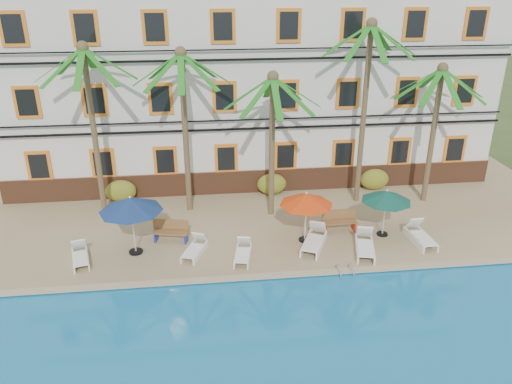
{
  "coord_description": "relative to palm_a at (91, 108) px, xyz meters",
  "views": [
    {
      "loc": [
        -2.74,
        -16.5,
        10.68
      ],
      "look_at": [
        -0.46,
        3.0,
        2.0
      ],
      "focal_mm": 35.0,
      "sensor_mm": 36.0,
      "label": 1
    }
  ],
  "objects": [
    {
      "name": "bench_right",
      "position": [
        10.5,
        -2.84,
        -4.58
      ],
      "size": [
        1.51,
        0.52,
        0.93
      ],
      "color": "olive",
      "rests_on": "pool_deck"
    },
    {
      "name": "ground",
      "position": [
        7.36,
        -5.25,
        -5.3
      ],
      "size": [
        100.0,
        100.0,
        0.0
      ],
      "primitive_type": "plane",
      "color": "#384C23",
      "rests_on": "ground"
    },
    {
      "name": "bench_left",
      "position": [
        3.22,
        -2.94,
        -4.58
      ],
      "size": [
        1.57,
        0.79,
        0.93
      ],
      "color": "olive",
      "rests_on": "pool_deck"
    },
    {
      "name": "hotel_building",
      "position": [
        7.36,
        4.73,
        0.07
      ],
      "size": [
        25.4,
        6.44,
        10.22
      ],
      "color": "silver",
      "rests_on": "pool_deck"
    },
    {
      "name": "lounger_b",
      "position": [
        4.2,
        -4.17,
        -4.8
      ],
      "size": [
        1.14,
        1.73,
        0.77
      ],
      "color": "white",
      "rests_on": "pool_deck"
    },
    {
      "name": "lounger_a",
      "position": [
        -0.27,
        -4.24,
        -4.8
      ],
      "size": [
        0.98,
        1.73,
        0.77
      ],
      "color": "white",
      "rests_on": "pool_deck"
    },
    {
      "name": "pool_ladder",
      "position": [
        9.81,
        -6.25,
        -5.05
      ],
      "size": [
        0.54,
        0.74,
        0.74
      ],
      "color": "silver",
      "rests_on": "ground"
    },
    {
      "name": "shrub_mid",
      "position": [
        8.13,
        1.35,
        -4.5
      ],
      "size": [
        1.5,
        0.9,
        1.1
      ],
      "primitive_type": "ellipsoid",
      "color": "#305D1A",
      "rests_on": "pool_deck"
    },
    {
      "name": "umbrella_green",
      "position": [
        12.27,
        -3.5,
        -3.22
      ],
      "size": [
        2.14,
        2.14,
        2.15
      ],
      "color": "black",
      "rests_on": "pool_deck"
    },
    {
      "name": "palm_b",
      "position": [
        3.97,
        0.02,
        -0.16
      ],
      "size": [
        4.2,
        4.2,
        7.59
      ],
      "color": "brown",
      "rests_on": "pool_deck"
    },
    {
      "name": "shrub_left",
      "position": [
        0.61,
        1.35,
        -4.5
      ],
      "size": [
        1.5,
        0.9,
        1.1
      ],
      "primitive_type": "ellipsoid",
      "color": "#305D1A",
      "rests_on": "pool_deck"
    },
    {
      "name": "umbrella_blue",
      "position": [
        1.81,
        -3.79,
        -2.9
      ],
      "size": [
        2.52,
        2.52,
        2.52
      ],
      "color": "black",
      "rests_on": "pool_deck"
    },
    {
      "name": "shrub_right",
      "position": [
        13.53,
        1.35,
        -4.5
      ],
      "size": [
        1.5,
        0.9,
        1.1
      ],
      "primitive_type": "ellipsoid",
      "color": "#305D1A",
      "rests_on": "pool_deck"
    },
    {
      "name": "lounger_c",
      "position": [
        6.09,
        -4.72,
        -4.8
      ],
      "size": [
        0.88,
        1.71,
        0.77
      ],
      "color": "white",
      "rests_on": "pool_deck"
    },
    {
      "name": "palm_d",
      "position": [
        12.2,
        0.09,
        0.45
      ],
      "size": [
        4.2,
        4.2,
        8.66
      ],
      "color": "brown",
      "rests_on": "pool_deck"
    },
    {
      "name": "lounger_d",
      "position": [
        9.09,
        -4.17,
        -4.74
      ],
      "size": [
        1.51,
        2.14,
        0.96
      ],
      "color": "white",
      "rests_on": "pool_deck"
    },
    {
      "name": "umbrella_red",
      "position": [
        8.82,
        -3.6,
        -3.13
      ],
      "size": [
        2.25,
        2.25,
        2.25
      ],
      "color": "black",
      "rests_on": "pool_deck"
    },
    {
      "name": "palm_a",
      "position": [
        0.0,
        0.0,
        0.0
      ],
      "size": [
        4.2,
        4.2,
        7.87
      ],
      "color": "brown",
      "rests_on": "pool_deck"
    },
    {
      "name": "lounger_f",
      "position": [
        13.61,
        -4.28,
        -4.76
      ],
      "size": [
        0.79,
        1.93,
        0.9
      ],
      "color": "white",
      "rests_on": "pool_deck"
    },
    {
      "name": "pool_deck",
      "position": [
        7.36,
        -0.25,
        -5.18
      ],
      "size": [
        30.0,
        12.0,
        0.25
      ],
      "primitive_type": "cube",
      "color": "tan",
      "rests_on": "ground"
    },
    {
      "name": "pool_coping",
      "position": [
        7.36,
        -6.15,
        -5.02
      ],
      "size": [
        30.0,
        0.35,
        0.06
      ],
      "primitive_type": "cube",
      "color": "tan",
      "rests_on": "pool_deck"
    },
    {
      "name": "palm_e",
      "position": [
        15.55,
        -0.25,
        -0.66
      ],
      "size": [
        4.2,
        4.2,
        6.75
      ],
      "color": "brown",
      "rests_on": "pool_deck"
    },
    {
      "name": "palm_c",
      "position": [
        7.78,
        -0.87,
        -0.71
      ],
      "size": [
        4.2,
        4.2,
        6.67
      ],
      "color": "brown",
      "rests_on": "pool_deck"
    },
    {
      "name": "lounger_e",
      "position": [
        11.05,
        -4.8,
        -4.75
      ],
      "size": [
        1.16,
        2.06,
        0.92
      ],
      "color": "white",
      "rests_on": "pool_deck"
    }
  ]
}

